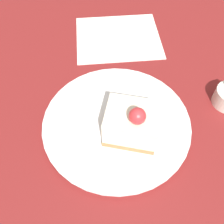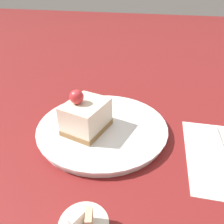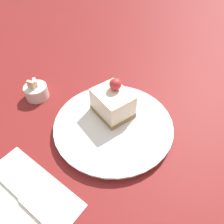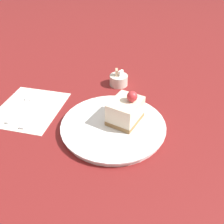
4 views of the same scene
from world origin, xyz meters
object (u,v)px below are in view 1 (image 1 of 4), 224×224
Objects in this scene: plate at (117,123)px; knife at (112,43)px; cake_slice at (132,123)px; fork at (123,29)px.

plate reaches higher than knife.
cake_slice reaches higher than fork.
plate is 0.29m from fork.
cake_slice is 0.27m from knife.
fork is at bearing 146.48° from knife.
fork is 0.06m from knife.
cake_slice is 0.32m from fork.
plate is 1.67× the size of fork.
fork is 0.89× the size of knife.
knife is at bearing -33.52° from fork.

